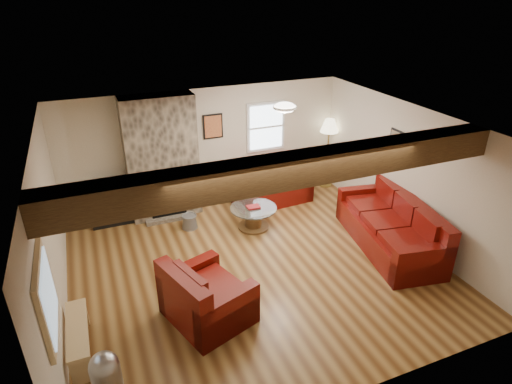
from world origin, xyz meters
TOP-DOWN VIEW (x-y plane):
  - room at (0.00, 0.00)m, footprint 8.00×8.00m
  - oak_beam at (0.00, -1.25)m, footprint 6.00×0.36m
  - chimney_breast at (-1.00, 2.49)m, footprint 1.40×0.67m
  - back_window at (1.35, 2.71)m, footprint 0.90×0.08m
  - hatch_window at (-2.96, -1.50)m, footprint 0.08×1.00m
  - ceiling_dome at (0.90, 0.90)m, footprint 0.40×0.40m
  - artwork_back at (0.15, 2.71)m, footprint 0.42×0.06m
  - artwork_right at (2.96, 0.30)m, footprint 0.06×0.55m
  - sofa_three at (2.48, -0.29)m, footprint 1.43×2.57m
  - loveseat at (1.26, 2.23)m, footprint 1.72×1.05m
  - armchair_red at (-1.09, -0.84)m, footprint 1.30×1.39m
  - coffee_table at (0.46, 1.26)m, footprint 0.91×0.91m
  - tv_cabinet at (-2.00, 2.53)m, footprint 0.99×0.40m
  - television at (-2.00, 2.53)m, footprint 0.75×0.10m
  - floor_lamp at (2.80, 2.44)m, footprint 0.42×0.42m
  - pine_bench at (-2.83, -0.85)m, footprint 0.26×1.13m
  - pedal_bin at (-2.54, -1.86)m, footprint 0.36×0.36m
  - coal_bucket at (-0.71, 1.73)m, footprint 0.31×0.31m

SIDE VIEW (x-z plane):
  - coal_bucket at x=-0.71m, z-range 0.00..0.29m
  - pine_bench at x=-2.83m, z-range 0.00..0.42m
  - coffee_table at x=0.46m, z-range -0.01..0.46m
  - tv_cabinet at x=-2.00m, z-range 0.00..0.49m
  - pedal_bin at x=-2.54m, z-range 0.00..0.82m
  - loveseat at x=1.26m, z-range 0.00..0.89m
  - armchair_red at x=-1.09m, z-range 0.00..0.91m
  - sofa_three at x=2.48m, z-range 0.00..0.94m
  - television at x=-2.00m, z-range 0.49..0.92m
  - chimney_breast at x=-1.00m, z-range -0.03..2.47m
  - room at x=0.00m, z-range -2.75..5.25m
  - floor_lamp at x=2.80m, z-range 0.58..2.21m
  - hatch_window at x=-2.96m, z-range 1.00..1.90m
  - back_window at x=1.35m, z-range 1.00..2.10m
  - artwork_back at x=0.15m, z-range 1.44..1.96m
  - artwork_right at x=2.96m, z-range 1.54..1.96m
  - oak_beam at x=0.00m, z-range 2.12..2.50m
  - ceiling_dome at x=0.90m, z-range 2.35..2.53m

